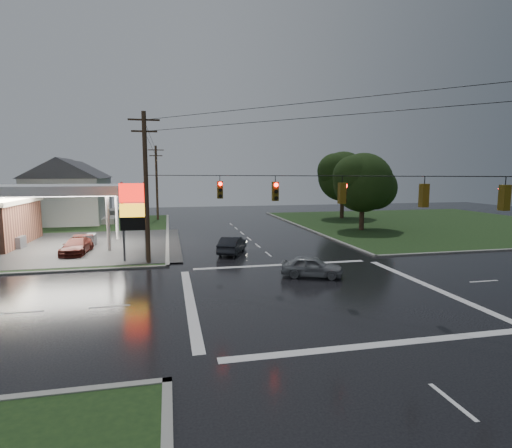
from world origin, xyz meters
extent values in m
plane|color=black|center=(0.00, 0.00, 0.00)|extent=(120.00, 120.00, 0.00)
cube|color=black|center=(26.00, 26.00, 0.04)|extent=(36.00, 36.00, 0.08)
cube|color=#2D2D2D|center=(-20.00, 18.00, 0.09)|extent=(26.00, 18.00, 0.02)
cylinder|color=silver|center=(-13.00, 15.00, 2.50)|extent=(0.30, 0.30, 5.00)
cylinder|color=silver|center=(-23.00, 21.00, 2.50)|extent=(0.30, 0.30, 5.00)
cylinder|color=silver|center=(-13.00, 21.00, 2.50)|extent=(0.30, 0.30, 5.00)
cube|color=silver|center=(-18.00, 18.00, 5.20)|extent=(12.00, 8.00, 0.80)
cube|color=white|center=(-18.00, 18.00, 4.78)|extent=(11.40, 7.40, 0.04)
cube|color=#59595E|center=(-21.00, 18.00, 0.55)|extent=(0.80, 1.60, 1.10)
cube|color=#59595E|center=(-15.00, 18.00, 0.55)|extent=(0.80, 1.60, 1.10)
cylinder|color=#59595E|center=(-11.30, 10.50, 3.00)|extent=(0.16, 0.16, 6.00)
cylinder|color=#59595E|center=(-9.70, 10.50, 3.00)|extent=(0.16, 0.16, 6.00)
cube|color=red|center=(-10.50, 10.50, 5.20)|extent=(2.00, 0.35, 1.40)
cube|color=yellow|center=(-10.50, 10.50, 3.90)|extent=(2.00, 0.35, 1.00)
cube|color=black|center=(-10.50, 10.50, 2.90)|extent=(2.00, 0.35, 1.00)
cylinder|color=#382619|center=(-9.50, 9.50, 5.50)|extent=(0.32, 0.32, 11.00)
cube|color=#382619|center=(-9.50, 9.50, 10.40)|extent=(2.20, 0.12, 0.12)
cube|color=#382619|center=(-9.50, 9.50, 9.60)|extent=(1.80, 0.12, 0.12)
cylinder|color=#382619|center=(-9.50, 38.00, 5.25)|extent=(0.32, 0.32, 10.50)
cube|color=#382619|center=(-9.50, 38.00, 9.90)|extent=(2.20, 0.12, 0.12)
cube|color=#382619|center=(-9.50, 38.00, 9.10)|extent=(1.80, 0.12, 0.12)
cube|color=#59470C|center=(-4.75, 4.75, 5.60)|extent=(0.34, 0.34, 1.10)
cylinder|color=#FF0C07|center=(-4.75, 4.55, 5.98)|extent=(0.22, 0.08, 0.22)
cube|color=#59470C|center=(-1.90, 1.90, 5.60)|extent=(0.34, 0.34, 1.10)
cylinder|color=#FF0C07|center=(-1.90, 1.70, 5.98)|extent=(0.22, 0.08, 0.22)
cube|color=#59470C|center=(0.95, -0.95, 5.60)|extent=(0.34, 0.34, 1.10)
cylinder|color=#FF0C07|center=(1.15, -0.95, 5.98)|extent=(0.08, 0.22, 0.22)
cube|color=#59470C|center=(3.80, -3.80, 5.60)|extent=(0.34, 0.34, 1.10)
cylinder|color=#FF0C07|center=(3.80, -3.60, 5.98)|extent=(0.22, 0.08, 0.22)
cube|color=#59470C|center=(6.08, -6.08, 5.60)|extent=(0.34, 0.34, 1.10)
cylinder|color=#FF0C07|center=(6.08, -5.88, 5.98)|extent=(0.22, 0.08, 0.22)
cube|color=silver|center=(-21.00, 36.00, 3.00)|extent=(9.00, 8.00, 6.00)
cube|color=gray|center=(-15.70, 36.00, 0.40)|extent=(1.60, 4.80, 0.80)
cube|color=silver|center=(-22.00, 48.00, 3.00)|extent=(9.00, 8.00, 6.00)
cube|color=gray|center=(-16.70, 48.00, 0.40)|extent=(1.60, 4.80, 0.80)
cylinder|color=black|center=(14.00, 22.00, 2.52)|extent=(0.56, 0.56, 5.04)
sphere|color=black|center=(14.00, 22.00, 5.58)|extent=(6.80, 6.80, 6.80)
sphere|color=black|center=(15.70, 22.30, 4.95)|extent=(5.10, 5.10, 5.10)
sphere|color=black|center=(12.64, 21.60, 6.30)|extent=(4.76, 4.76, 4.76)
cylinder|color=black|center=(17.00, 34.00, 2.80)|extent=(0.56, 0.56, 5.60)
sphere|color=black|center=(17.00, 34.00, 6.20)|extent=(7.20, 7.20, 7.20)
sphere|color=black|center=(18.80, 34.30, 5.50)|extent=(5.40, 5.40, 5.40)
sphere|color=black|center=(15.56, 33.60, 7.00)|extent=(5.04, 5.04, 5.04)
imported|color=black|center=(-2.85, 12.04, 0.72)|extent=(3.11, 4.59, 1.43)
imported|color=gray|center=(0.97, 3.37, 0.67)|extent=(4.24, 2.95, 1.34)
imported|color=#5F1E15|center=(-15.47, 14.46, 0.67)|extent=(2.17, 4.74, 1.34)
camera|label=1|loc=(-7.96, -20.43, 6.63)|focal=28.00mm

